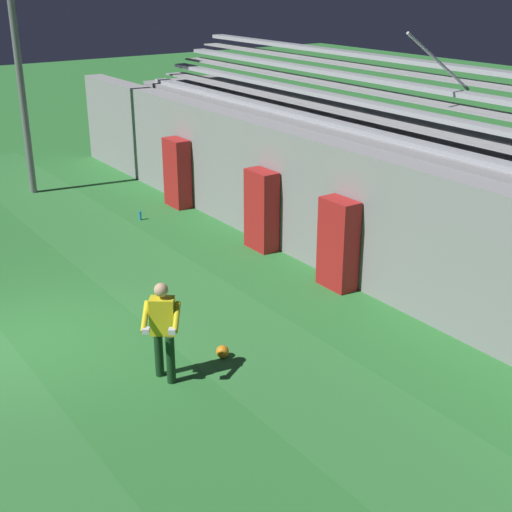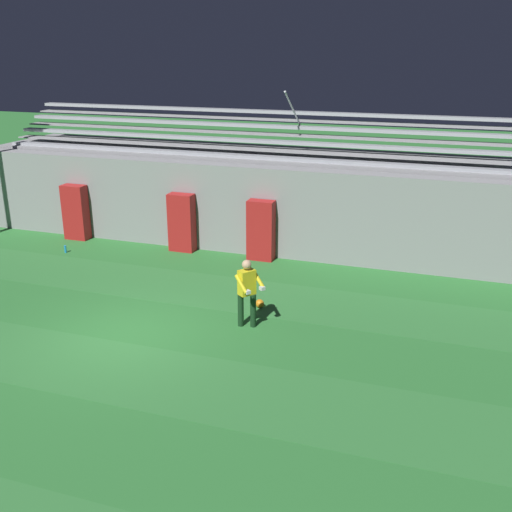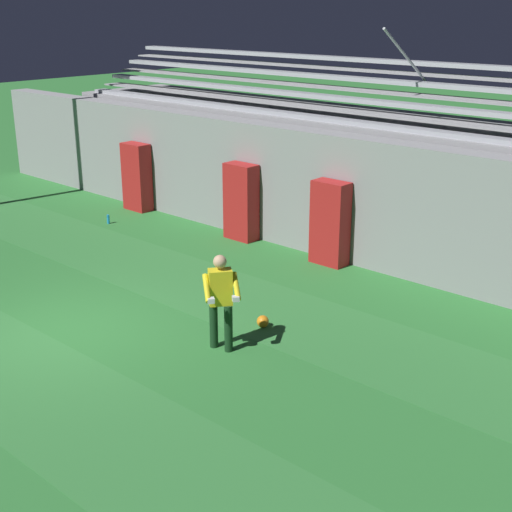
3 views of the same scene
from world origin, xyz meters
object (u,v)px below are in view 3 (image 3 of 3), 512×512
at_px(padding_pillar_gate_right, 330,223).
at_px(soccer_ball, 263,321).
at_px(water_bottle, 108,219).
at_px(padding_pillar_gate_left, 241,202).
at_px(goalkeeper, 221,297).
at_px(padding_pillar_far_left, 137,177).

bearing_deg(padding_pillar_gate_right, soccer_ball, -72.37).
xyz_separation_m(soccer_ball, water_bottle, (-7.27, 2.08, 0.01)).
bearing_deg(padding_pillar_gate_left, water_bottle, -157.86).
xyz_separation_m(padding_pillar_gate_right, goalkeeper, (1.17, -4.61, 0.02)).
bearing_deg(padding_pillar_gate_right, padding_pillar_gate_left, 180.00).
height_order(padding_pillar_gate_right, goalkeeper, padding_pillar_gate_right).
bearing_deg(goalkeeper, padding_pillar_gate_right, 104.24).
xyz_separation_m(padding_pillar_gate_right, water_bottle, (-6.16, -1.42, -0.82)).
height_order(goalkeeper, water_bottle, goalkeeper).
bearing_deg(soccer_ball, padding_pillar_gate_right, 107.63).
xyz_separation_m(padding_pillar_gate_right, soccer_ball, (1.11, -3.50, -0.83)).
height_order(goalkeeper, soccer_ball, goalkeeper).
xyz_separation_m(padding_pillar_gate_left, goalkeeper, (3.85, -4.61, 0.02)).
distance_m(padding_pillar_gate_right, goalkeeper, 4.76).
bearing_deg(padding_pillar_gate_left, padding_pillar_far_left, 180.00).
distance_m(padding_pillar_gate_right, padding_pillar_far_left, 6.65).
bearing_deg(padding_pillar_gate_right, goalkeeper, -75.76).
bearing_deg(padding_pillar_gate_right, padding_pillar_far_left, 180.00).
bearing_deg(padding_pillar_far_left, water_bottle, -71.01).
distance_m(padding_pillar_gate_left, padding_pillar_far_left, 3.97).
xyz_separation_m(padding_pillar_gate_right, padding_pillar_far_left, (-6.65, 0.00, 0.00)).
xyz_separation_m(padding_pillar_far_left, soccer_ball, (7.76, -3.50, -0.83)).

